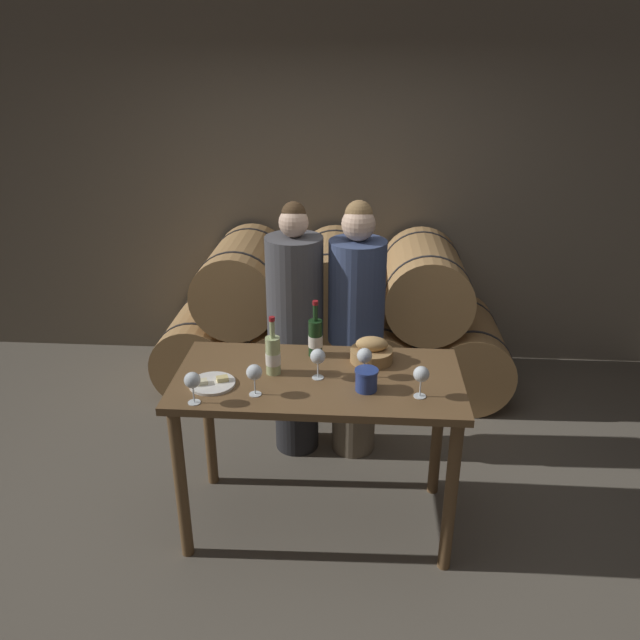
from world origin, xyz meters
The scene contains 16 objects.
ground_plane centered at (0.00, 0.00, 0.00)m, with size 10.00×10.00×0.00m, color #665E51.
stone_wall_back centered at (0.00, 2.19, 1.60)m, with size 10.00×0.12×3.20m.
barrel_stack centered at (0.00, 1.59, 0.54)m, with size 2.65×0.94×1.17m.
tasting_table centered at (0.00, 0.00, 0.79)m, with size 1.46×0.72×0.92m.
person_left centered at (-0.19, 0.72, 0.83)m, with size 0.35×0.35×1.65m.
person_right centered at (0.18, 0.72, 0.85)m, with size 0.34×0.34×1.66m.
wine_bottle_red centered at (-0.03, 0.24, 1.03)m, with size 0.08×0.08×0.32m.
wine_bottle_white centered at (-0.23, 0.02, 1.03)m, with size 0.08×0.08×0.31m.
blue_crock centered at (0.24, -0.12, 0.99)m, with size 0.12×0.12×0.11m.
bread_basket centered at (0.27, 0.19, 0.98)m, with size 0.23×0.23×0.14m.
cheese_plate centered at (-0.52, -0.12, 0.93)m, with size 0.23×0.23×0.04m.
wine_glass_far_left centered at (-0.56, -0.30, 1.04)m, with size 0.08×0.08×0.16m.
wine_glass_left centered at (-0.29, -0.20, 1.04)m, with size 0.08×0.08×0.16m.
wine_glass_center centered at (0.00, -0.02, 1.04)m, with size 0.08×0.08×0.16m.
wine_glass_right centered at (0.23, 0.01, 1.04)m, with size 0.08×0.08×0.16m.
wine_glass_far_right centered at (0.50, -0.16, 1.04)m, with size 0.08×0.08×0.16m.
Camera 1 is at (0.20, -2.78, 2.46)m, focal length 35.00 mm.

